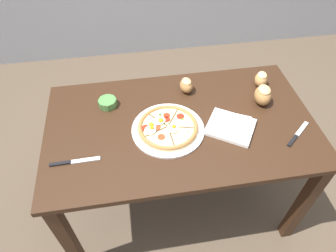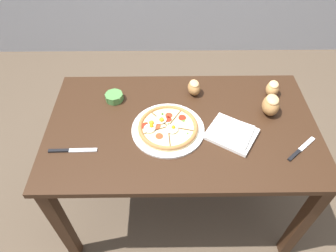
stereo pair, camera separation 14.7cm
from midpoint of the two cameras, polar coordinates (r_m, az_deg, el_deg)
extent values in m
plane|color=brown|center=(2.15, -0.20, -13.77)|extent=(12.00, 12.00, 0.00)
cube|color=#331E11|center=(1.53, -0.28, 0.05)|extent=(1.37, 0.79, 0.03)
cube|color=#331E11|center=(1.73, -20.90, -19.79)|extent=(0.06, 0.06, 0.74)
cube|color=#331E11|center=(1.84, 22.17, -13.75)|extent=(0.06, 0.06, 0.74)
cube|color=#331E11|center=(2.10, -19.18, -2.29)|extent=(0.06, 0.06, 0.74)
cube|color=#331E11|center=(2.19, 14.94, 1.67)|extent=(0.06, 0.06, 0.74)
cylinder|color=white|center=(1.49, -2.82, -0.78)|extent=(0.36, 0.36, 0.01)
cylinder|color=#E5C684|center=(1.48, -2.84, -0.47)|extent=(0.30, 0.30, 0.01)
cylinder|color=beige|center=(1.47, -2.85, -0.27)|extent=(0.26, 0.26, 0.00)
torus|color=#A36B38|center=(1.47, -2.85, -0.26)|extent=(0.30, 0.30, 0.02)
cube|color=#472D19|center=(1.51, -1.81, 1.48)|extent=(0.07, 0.11, 0.00)
cube|color=#472D19|center=(1.50, -4.70, 0.99)|extent=(0.09, 0.10, 0.00)
cube|color=#472D19|center=(1.45, -5.12, -1.22)|extent=(0.12, 0.05, 0.00)
cube|color=#472D19|center=(1.43, -2.33, -2.12)|extent=(0.01, 0.13, 0.00)
cube|color=#472D19|center=(1.46, -0.30, -0.38)|extent=(0.13, 0.04, 0.00)
cylinder|color=red|center=(1.43, -4.24, -2.25)|extent=(0.04, 0.04, 0.00)
cylinder|color=red|center=(1.50, -3.06, 1.13)|extent=(0.04, 0.04, 0.00)
cylinder|color=red|center=(1.52, -3.01, 1.89)|extent=(0.04, 0.04, 0.00)
cylinder|color=red|center=(1.47, -5.16, -0.39)|extent=(0.04, 0.04, 0.00)
cylinder|color=red|center=(1.47, -7.12, -0.59)|extent=(0.04, 0.04, 0.00)
cylinder|color=red|center=(1.52, -0.30, 1.74)|extent=(0.04, 0.04, 0.00)
ellipsoid|color=white|center=(1.45, -6.30, -0.95)|extent=(0.07, 0.07, 0.01)
sphere|color=orange|center=(1.45, -5.99, -0.50)|extent=(0.02, 0.02, 0.02)
ellipsoid|color=white|center=(1.49, -4.57, 0.92)|extent=(0.08, 0.07, 0.01)
sphere|color=#F4AD1E|center=(1.48, -4.24, 0.93)|extent=(0.03, 0.03, 0.03)
ellipsoid|color=white|center=(1.47, -5.92, -0.05)|extent=(0.05, 0.06, 0.01)
sphere|color=#F4AD1E|center=(1.46, -6.07, 0.12)|extent=(0.03, 0.03, 0.03)
ellipsoid|color=white|center=(1.45, -1.97, -0.57)|extent=(0.07, 0.07, 0.01)
sphere|color=orange|center=(1.45, -1.77, -0.28)|extent=(0.02, 0.02, 0.02)
cylinder|color=#2D5B1E|center=(1.53, -4.28, 2.04)|extent=(0.01, 0.01, 0.00)
cylinder|color=#2D5B1E|center=(1.48, -2.79, 0.22)|extent=(0.01, 0.01, 0.00)
cylinder|color=#477A2D|center=(1.50, -0.07, 1.25)|extent=(0.02, 0.02, 0.00)
cylinder|color=#477A2D|center=(1.45, 1.08, -1.16)|extent=(0.01, 0.01, 0.00)
cylinder|color=#4C8442|center=(1.65, -13.96, 4.20)|extent=(0.09, 0.09, 0.04)
cylinder|color=beige|center=(1.64, -13.99, 4.33)|extent=(0.07, 0.07, 0.02)
cylinder|color=#4C8442|center=(1.64, -12.35, 4.41)|extent=(0.01, 0.01, 0.04)
cylinder|color=#4C8442|center=(1.67, -12.83, 5.11)|extent=(0.01, 0.01, 0.04)
cylinder|color=#4C8442|center=(1.68, -13.94, 5.27)|extent=(0.01, 0.01, 0.04)
cylinder|color=#4C8442|center=(1.68, -15.06, 4.82)|extent=(0.01, 0.01, 0.04)
cylinder|color=#4C8442|center=(1.65, -15.55, 4.00)|extent=(0.01, 0.01, 0.04)
cylinder|color=#4C8442|center=(1.63, -15.11, 3.28)|extent=(0.01, 0.01, 0.04)
cylinder|color=#4C8442|center=(1.61, -13.97, 3.09)|extent=(0.01, 0.01, 0.04)
cylinder|color=#4C8442|center=(1.62, -12.82, 3.57)|extent=(0.01, 0.01, 0.04)
cube|color=white|center=(1.51, 9.12, -0.33)|extent=(0.29, 0.28, 0.02)
cube|color=white|center=(1.50, 9.20, 0.14)|extent=(0.23, 0.22, 0.02)
ellipsoid|color=#B27F47|center=(1.78, 15.05, 8.42)|extent=(0.10, 0.11, 0.08)
ellipsoid|color=#EAB775|center=(1.76, 15.25, 9.24)|extent=(0.07, 0.08, 0.02)
ellipsoid|color=#A3703D|center=(1.68, 0.97, 7.54)|extent=(0.08, 0.10, 0.08)
ellipsoid|color=tan|center=(1.66, 0.99, 8.39)|extent=(0.06, 0.07, 0.02)
ellipsoid|color=#A3703D|center=(1.66, 15.21, 5.49)|extent=(0.11, 0.13, 0.10)
ellipsoid|color=tan|center=(1.63, 15.48, 6.55)|extent=(0.08, 0.09, 0.03)
cube|color=silver|center=(1.60, 21.77, -0.66)|extent=(0.10, 0.09, 0.01)
cube|color=black|center=(1.53, 20.17, -2.78)|extent=(0.08, 0.07, 0.01)
cube|color=silver|center=(1.44, -18.27, -6.37)|extent=(0.13, 0.02, 0.01)
cube|color=black|center=(1.47, -22.61, -6.79)|extent=(0.10, 0.02, 0.01)
camera|label=1|loc=(0.07, -92.87, -3.10)|focal=32.00mm
camera|label=2|loc=(0.07, 87.13, 3.10)|focal=32.00mm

